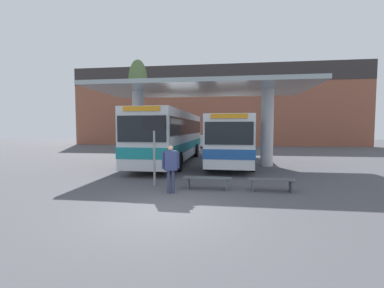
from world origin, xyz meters
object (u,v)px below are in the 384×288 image
pedestrian_waiting (171,164)px  poplar_tree_behind_left (138,83)px  transit_bus_left_bay (172,135)px  parked_car_street (187,139)px  transit_bus_center_bay (230,138)px  waiting_bench_mid_platform (207,180)px  waiting_bench_near_pillar (272,182)px  info_sign_platform (154,136)px

pedestrian_waiting → poplar_tree_behind_left: 19.22m
transit_bus_left_bay → pedestrian_waiting: bearing=102.9°
poplar_tree_behind_left → parked_car_street: (4.36, 4.91, -6.02)m
transit_bus_center_bay → parked_car_street: 14.24m
parked_car_street → waiting_bench_mid_platform: bearing=-79.3°
transit_bus_center_bay → waiting_bench_mid_platform: bearing=84.3°
waiting_bench_near_pillar → pedestrian_waiting: 3.84m
transit_bus_left_bay → waiting_bench_near_pillar: size_ratio=7.02×
transit_bus_left_bay → poplar_tree_behind_left: bearing=-56.4°
waiting_bench_mid_platform → pedestrian_waiting: (-1.27, -0.81, 0.71)m
poplar_tree_behind_left → waiting_bench_mid_platform: bearing=-62.5°
waiting_bench_mid_platform → pedestrian_waiting: pedestrian_waiting is taller
waiting_bench_near_pillar → parked_car_street: 21.91m
transit_bus_center_bay → transit_bus_left_bay: bearing=0.7°
poplar_tree_behind_left → transit_bus_center_bay: bearing=-42.0°
waiting_bench_mid_platform → waiting_bench_near_pillar: bearing=0.0°
waiting_bench_mid_platform → info_sign_platform: info_sign_platform is taller
waiting_bench_mid_platform → transit_bus_center_bay: bearing=82.6°
waiting_bench_near_pillar → pedestrian_waiting: bearing=-167.6°
waiting_bench_near_pillar → parked_car_street: bearing=107.0°
transit_bus_center_bay → pedestrian_waiting: size_ratio=6.00×
pedestrian_waiting → parked_car_street: (-2.73, 21.75, -0.04)m
waiting_bench_mid_platform → poplar_tree_behind_left: 19.28m
waiting_bench_mid_platform → pedestrian_waiting: 1.66m
parked_car_street → poplar_tree_behind_left: bearing=-131.7°
transit_bus_left_bay → parked_car_street: 13.31m
transit_bus_center_bay → waiting_bench_mid_platform: size_ratio=5.60×
pedestrian_waiting → poplar_tree_behind_left: size_ratio=0.18×
info_sign_platform → parked_car_street: size_ratio=0.64×
transit_bus_center_bay → parked_car_street: size_ratio=2.35×
waiting_bench_near_pillar → poplar_tree_behind_left: poplar_tree_behind_left is taller
transit_bus_left_bay → parked_car_street: bearing=-84.8°
poplar_tree_behind_left → parked_car_street: bearing=48.4°
info_sign_platform → parked_car_street: 20.70m
waiting_bench_near_pillar → pedestrian_waiting: (-3.68, -0.81, 0.72)m
info_sign_platform → poplar_tree_behind_left: bearing=111.4°
poplar_tree_behind_left → waiting_bench_near_pillar: bearing=-56.1°
pedestrian_waiting → transit_bus_left_bay: bearing=81.1°
transit_bus_left_bay → info_sign_platform: size_ratio=4.29×
waiting_bench_mid_platform → pedestrian_waiting: size_ratio=1.07×
transit_bus_center_bay → info_sign_platform: bearing=68.0°
info_sign_platform → pedestrian_waiting: (0.93, -1.15, -0.98)m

